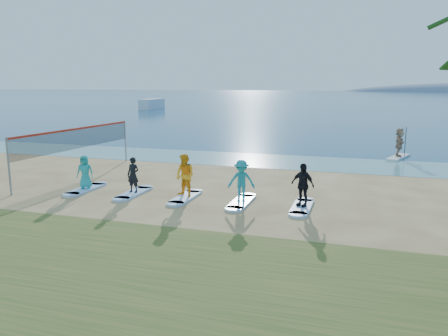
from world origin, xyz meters
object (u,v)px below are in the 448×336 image
(volleyball_net, at_px, (77,139))
(surfboard_0, at_px, (86,189))
(surfboard_1, at_px, (134,193))
(student_1, at_px, (133,175))
(student_3, at_px, (241,181))
(surfboard_2, at_px, (185,197))
(student_2, at_px, (185,175))
(boat_offshore_a, at_px, (152,109))
(student_4, at_px, (303,185))
(paddleboarder, at_px, (399,142))
(paddleboard, at_px, (398,157))
(surfboard_4, at_px, (302,207))
(surfboard_3, at_px, (241,202))
(student_0, at_px, (85,172))

(volleyball_net, height_order, surfboard_0, volleyball_net)
(surfboard_1, bearing_deg, volleyball_net, 149.90)
(student_1, xyz_separation_m, student_3, (4.83, 0.00, 0.07))
(surfboard_2, bearing_deg, student_2, 0.00)
(boat_offshore_a, bearing_deg, student_4, -59.69)
(paddleboarder, height_order, student_1, paddleboarder)
(student_3, xyz_separation_m, student_4, (2.41, 0.00, 0.00))
(surfboard_2, bearing_deg, student_4, 0.00)
(boat_offshore_a, bearing_deg, student_3, -61.41)
(paddleboard, distance_m, boat_offshore_a, 61.61)
(paddleboard, relative_size, surfboard_4, 1.36)
(paddleboarder, bearing_deg, surfboard_0, 135.73)
(boat_offshore_a, height_order, surfboard_0, boat_offshore_a)
(boat_offshore_a, bearing_deg, surfboard_0, -66.93)
(student_3, bearing_deg, student_2, 169.30)
(volleyball_net, relative_size, student_3, 5.48)
(volleyball_net, height_order, surfboard_2, volleyball_net)
(boat_offshore_a, distance_m, student_1, 66.41)
(paddleboarder, xyz_separation_m, surfboard_3, (-6.80, -13.48, -0.98))
(paddleboarder, xyz_separation_m, student_2, (-9.21, -13.48, -0.05))
(boat_offshore_a, bearing_deg, student_1, -65.03)
(volleyball_net, height_order, student_3, volleyball_net)
(student_1, xyz_separation_m, student_2, (2.41, 0.00, 0.13))
(student_0, height_order, student_2, student_2)
(surfboard_0, relative_size, surfboard_4, 1.00)
(surfboard_0, xyz_separation_m, student_3, (7.24, 0.00, 0.87))
(paddleboard, bearing_deg, student_2, -104.76)
(surfboard_4, bearing_deg, student_1, 180.00)
(paddleboard, distance_m, paddleboarder, 0.96)
(student_4, bearing_deg, student_3, -155.20)
(volleyball_net, distance_m, surfboard_3, 10.12)
(surfboard_4, height_order, student_4, student_4)
(student_1, distance_m, student_3, 4.83)
(student_0, distance_m, student_4, 9.65)
(surfboard_1, bearing_deg, student_0, 180.00)
(student_1, height_order, student_2, student_2)
(volleyball_net, height_order, surfboard_1, volleyball_net)
(surfboard_1, height_order, surfboard_2, same)
(boat_offshore_a, bearing_deg, surfboard_4, -59.69)
(boat_offshore_a, height_order, student_1, student_1)
(boat_offshore_a, xyz_separation_m, student_0, (26.77, -59.65, 0.84))
(paddleboard, xyz_separation_m, student_4, (-4.38, -13.48, 0.86))
(student_4, bearing_deg, paddleboard, 96.79)
(boat_offshore_a, xyz_separation_m, student_3, (34.01, -59.65, 0.92))
(surfboard_0, xyz_separation_m, student_2, (4.83, 0.00, 0.93))
(surfboard_0, height_order, surfboard_1, same)
(boat_offshore_a, xyz_separation_m, surfboard_0, (26.77, -59.65, 0.04))
(student_4, bearing_deg, student_1, -155.20)
(paddleboard, height_order, boat_offshore_a, boat_offshore_a)
(student_1, bearing_deg, paddleboard, 55.33)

